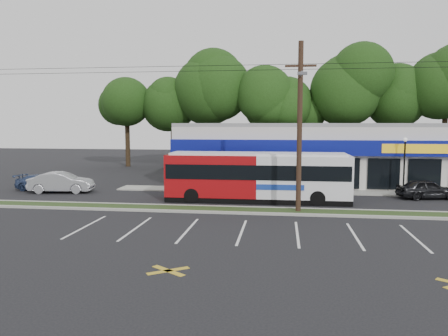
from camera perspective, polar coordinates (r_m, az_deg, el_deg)
ground at (r=25.56m, az=2.95°, el=-6.14°), size 120.00×120.00×0.00m
grass_strip at (r=26.52m, az=3.13°, el=-5.56°), size 40.00×1.60×0.12m
curb_south at (r=25.69m, az=2.98°, el=-5.91°), size 40.00×0.25×0.14m
curb_north at (r=27.35m, az=3.27°, el=-5.19°), size 40.00×0.25×0.14m
sidewalk at (r=34.45m, az=12.54°, el=-3.04°), size 32.00×2.20×0.10m
strip_mall at (r=41.06m, az=12.52°, el=2.04°), size 25.00×12.55×5.30m
utility_pole at (r=25.85m, az=9.49°, el=6.01°), size 50.00×2.77×10.00m
lamp_post at (r=34.98m, az=22.51°, el=1.10°), size 0.30×0.30×4.25m
tree_line at (r=51.04m, az=10.02°, el=9.30°), size 46.76×6.76×11.83m
metrobus at (r=29.68m, az=4.39°, el=-1.01°), size 12.41×2.71×3.33m
car_dark at (r=33.91m, az=24.98°, el=-2.50°), size 4.32×2.38×1.39m
car_silver at (r=35.72m, az=-20.48°, el=-1.77°), size 4.97×2.33×1.57m
car_blue at (r=37.35m, az=-22.63°, el=-1.77°), size 4.49×2.22×1.26m
pedestrian_a at (r=31.25m, az=9.78°, el=-2.34°), size 0.66×0.44×1.78m
pedestrian_b at (r=31.24m, az=7.88°, el=-2.42°), size 0.96×0.85×1.67m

